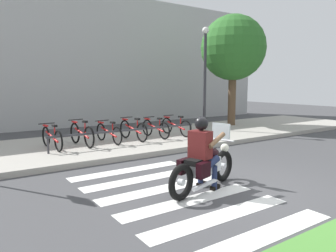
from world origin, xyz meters
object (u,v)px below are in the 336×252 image
at_px(bicycle_1, 82,134).
at_px(bicycle_4, 155,128).
at_px(bicycle_0, 52,138).
at_px(tree_near_rack, 233,48).
at_px(bike_rack, 129,131).
at_px(bicycle_5, 176,126).
at_px(bicycle_3, 133,130).
at_px(rider, 203,148).
at_px(bicycle_2, 109,133).
at_px(motorcycle, 205,166).
at_px(street_lamp, 205,70).

height_order(bicycle_1, bicycle_4, bicycle_1).
distance_m(bicycle_0, tree_near_rack, 9.04).
bearing_deg(bike_rack, tree_near_rack, 14.54).
bearing_deg(bicycle_1, bicycle_5, 0.02).
bearing_deg(bike_rack, bicycle_3, 51.19).
bearing_deg(rider, bicycle_0, 107.42).
bearing_deg(bicycle_2, bicycle_0, -179.97).
bearing_deg(bicycle_1, tree_near_rack, 7.94).
distance_m(bicycle_4, bicycle_5, 0.89).
relative_size(bicycle_2, tree_near_rack, 0.32).
bearing_deg(bicycle_0, bicycle_1, -0.07).
bearing_deg(rider, bike_rack, 81.16).
relative_size(bicycle_1, tree_near_rack, 0.33).
bearing_deg(bicycle_3, bicycle_2, 179.92).
bearing_deg(rider, bicycle_5, 59.47).
bearing_deg(bicycle_3, motorcycle, -102.08).
bearing_deg(motorcycle, bicycle_1, 98.46).
xyz_separation_m(bicycle_2, bike_rack, (0.45, -0.56, 0.09)).
bearing_deg(bicycle_4, bike_rack, -157.48).
relative_size(motorcycle, tree_near_rack, 0.40).
bearing_deg(street_lamp, rider, -130.96).
distance_m(rider, bike_rack, 4.44).
xyz_separation_m(bicycle_2, bicycle_3, (0.89, -0.00, 0.02)).
height_order(bicycle_1, bicycle_2, bicycle_1).
bearing_deg(bicycle_2, bike_rack, -51.20).
distance_m(motorcycle, bike_rack, 4.41).
distance_m(bicycle_1, bike_rack, 1.45).
bearing_deg(street_lamp, motorcycle, -130.62).
bearing_deg(bicycle_3, bicycle_0, 179.99).
relative_size(rider, bicycle_2, 0.88).
relative_size(motorcycle, bicycle_2, 1.26).
bearing_deg(bicycle_1, bicycle_0, 179.93).
bearing_deg(bike_rack, motorcycle, -97.92).
bearing_deg(bicycle_3, rider, -102.86).
distance_m(bicycle_5, bike_rack, 2.30).
bearing_deg(bicycle_5, bicycle_4, -180.00).
relative_size(bicycle_5, tree_near_rack, 0.33).
height_order(motorcycle, bicycle_2, motorcycle).
bearing_deg(bicycle_2, rider, -92.73).
bearing_deg(bicycle_5, tree_near_rack, 14.86).
relative_size(bicycle_1, bicycle_3, 1.01).
height_order(bicycle_2, street_lamp, street_lamp).
bearing_deg(bicycle_1, bicycle_2, 0.12).
xyz_separation_m(bicycle_2, street_lamp, (4.61, 0.65, 2.15)).
relative_size(bike_rack, tree_near_rack, 0.98).
bearing_deg(bicycle_4, motorcycle, -111.57).
bearing_deg(bicycle_0, motorcycle, -71.73).
relative_size(bicycle_5, bike_rack, 0.33).
bearing_deg(bicycle_4, street_lamp, 12.87).
relative_size(bicycle_0, bicycle_4, 1.03).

